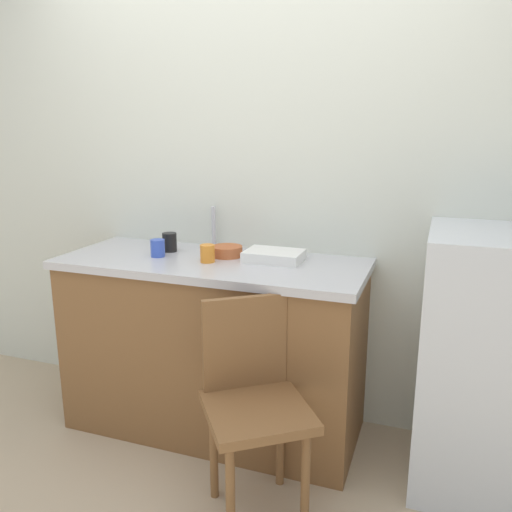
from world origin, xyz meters
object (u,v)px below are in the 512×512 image
object	(u,v)px
chair	(253,398)
dish_tray	(274,256)
cup_orange	(207,253)
refrigerator	(494,364)
cup_blue	(158,248)
terracotta_bowl	(227,251)
cup_black	(170,242)

from	to	relation	value
chair	dish_tray	bearing A→B (deg)	63.69
dish_tray	cup_orange	distance (m)	0.33
refrigerator	cup_blue	world-z (taller)	refrigerator
cup_blue	cup_orange	distance (m)	0.28
cup_orange	refrigerator	bearing A→B (deg)	2.16
refrigerator	dish_tray	distance (m)	1.10
dish_tray	cup_blue	distance (m)	0.59
refrigerator	chair	size ratio (longest dim) A/B	1.29
cup_blue	dish_tray	bearing A→B (deg)	11.54
chair	dish_tray	xyz separation A→B (m)	(-0.10, 0.58, 0.45)
terracotta_bowl	cup_black	world-z (taller)	cup_black
refrigerator	cup_orange	world-z (taller)	refrigerator
refrigerator	chair	world-z (taller)	refrigerator
cup_blue	chair	bearing A→B (deg)	-33.86
chair	cup_black	bearing A→B (deg)	103.48
dish_tray	terracotta_bowl	xyz separation A→B (m)	(-0.25, 0.01, 0.00)
terracotta_bowl	cup_blue	world-z (taller)	cup_blue
terracotta_bowl	refrigerator	bearing A→B (deg)	-3.96
dish_tray	cup_orange	bearing A→B (deg)	-155.79
cup_blue	cup_black	size ratio (longest dim) A/B	0.89
refrigerator	cup_black	xyz separation A→B (m)	(-1.61, 0.08, 0.40)
refrigerator	cup_orange	bearing A→B (deg)	-177.84
cup_orange	cup_black	world-z (taller)	cup_black
refrigerator	dish_tray	xyz separation A→B (m)	(-1.03, 0.08, 0.37)
terracotta_bowl	dish_tray	bearing A→B (deg)	-1.13
chair	cup_blue	distance (m)	0.95
chair	cup_black	world-z (taller)	cup_black
cup_blue	terracotta_bowl	bearing A→B (deg)	20.63
refrigerator	cup_blue	bearing A→B (deg)	-178.75
dish_tray	cup_blue	bearing A→B (deg)	-168.46
refrigerator	dish_tray	size ratio (longest dim) A/B	4.11
cup_blue	refrigerator	bearing A→B (deg)	1.25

